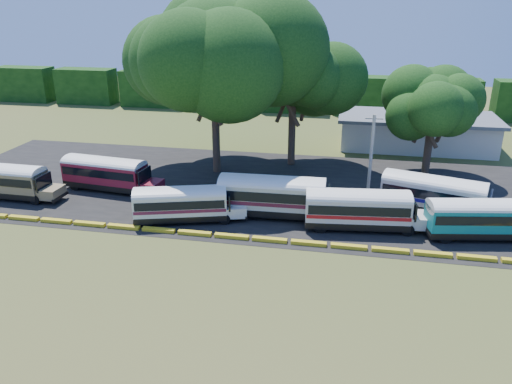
% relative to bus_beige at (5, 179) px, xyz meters
% --- Properties ---
extents(ground, '(160.00, 160.00, 0.00)m').
position_rel_bus_beige_xyz_m(ground, '(21.07, -5.24, -1.85)').
color(ground, '#38541C').
rests_on(ground, ground).
extents(asphalt_strip, '(64.00, 24.00, 0.02)m').
position_rel_bus_beige_xyz_m(asphalt_strip, '(22.07, 6.76, -1.84)').
color(asphalt_strip, black).
rests_on(asphalt_strip, ground).
extents(curb, '(53.70, 0.45, 0.30)m').
position_rel_bus_beige_xyz_m(curb, '(21.07, -4.24, -1.70)').
color(curb, yellow).
rests_on(curb, ground).
extents(terminal_building, '(19.00, 9.00, 4.00)m').
position_rel_bus_beige_xyz_m(terminal_building, '(39.07, 24.76, 0.18)').
color(terminal_building, beige).
rests_on(terminal_building, ground).
extents(treeline_backdrop, '(130.00, 4.00, 6.00)m').
position_rel_bus_beige_xyz_m(treeline_backdrop, '(21.07, 42.76, 1.15)').
color(treeline_backdrop, black).
rests_on(treeline_backdrop, ground).
extents(bus_beige, '(9.89, 2.66, 3.23)m').
position_rel_bus_beige_xyz_m(bus_beige, '(0.00, 0.00, 0.00)').
color(bus_beige, black).
rests_on(bus_beige, ground).
extents(bus_red, '(10.15, 3.57, 3.27)m').
position_rel_bus_beige_xyz_m(bus_red, '(8.35, 3.65, 0.02)').
color(bus_red, black).
rests_on(bus_red, ground).
extents(bus_cream_west, '(9.52, 4.83, 3.04)m').
position_rel_bus_beige_xyz_m(bus_cream_west, '(17.88, -1.92, -0.13)').
color(bus_cream_west, black).
rests_on(bus_cream_west, ground).
extents(bus_cream_east, '(11.01, 3.07, 3.59)m').
position_rel_bus_beige_xyz_m(bus_cream_east, '(25.19, 0.50, 0.18)').
color(bus_cream_east, black).
rests_on(bus_cream_east, ground).
extents(bus_white_red, '(10.28, 3.59, 3.31)m').
position_rel_bus_beige_xyz_m(bus_white_red, '(32.25, -0.58, 0.02)').
color(bus_white_red, black).
rests_on(bus_white_red, ground).
extents(bus_white_blue, '(10.65, 5.41, 3.41)m').
position_rel_bus_beige_xyz_m(bus_white_blue, '(38.60, 3.65, 0.07)').
color(bus_white_blue, black).
rests_on(bus_white_blue, ground).
extents(bus_teal, '(9.87, 3.99, 3.16)m').
position_rel_bus_beige_xyz_m(bus_teal, '(41.49, -0.46, -0.04)').
color(bus_teal, black).
rests_on(bus_teal, ground).
extents(tree_west, '(15.42, 15.42, 17.73)m').
position_rel_bus_beige_xyz_m(tree_west, '(17.25, 11.01, 10.20)').
color(tree_west, '#38261C').
rests_on(tree_west, ground).
extents(tree_center, '(10.61, 10.61, 14.38)m').
position_rel_bus_beige_xyz_m(tree_center, '(24.75, 15.15, 8.59)').
color(tree_center, '#38261C').
rests_on(tree_center, ground).
extents(tree_east, '(7.97, 7.97, 10.42)m').
position_rel_bus_beige_xyz_m(tree_east, '(39.16, 14.52, 5.59)').
color(tree_east, '#38261C').
rests_on(tree_east, ground).
extents(utility_pole, '(1.60, 0.30, 7.64)m').
position_rel_bus_beige_xyz_m(utility_pole, '(33.12, 7.62, 2.08)').
color(utility_pole, gray).
rests_on(utility_pole, ground).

